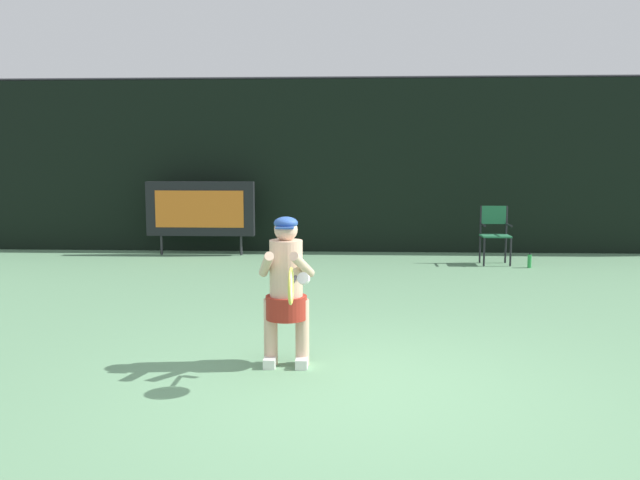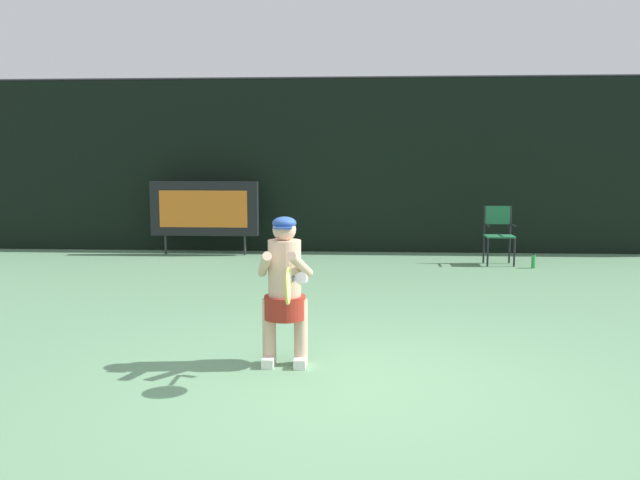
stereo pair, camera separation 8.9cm
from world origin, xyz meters
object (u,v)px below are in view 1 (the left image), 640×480
at_px(umpire_chair, 495,231).
at_px(tennis_racket, 291,286).
at_px(scoreboard, 200,209).
at_px(water_bottle, 529,261).
at_px(tennis_player, 286,287).

distance_m(umpire_chair, tennis_racket, 7.66).
distance_m(scoreboard, umpire_chair, 5.83).
bearing_deg(tennis_racket, water_bottle, 56.95).
height_order(umpire_chair, water_bottle, umpire_chair).
relative_size(water_bottle, tennis_player, 0.19).
distance_m(water_bottle, tennis_player, 7.04).
relative_size(umpire_chair, tennis_racket, 1.79).
xyz_separation_m(tennis_player, tennis_racket, (0.11, -0.67, 0.14)).
bearing_deg(tennis_player, umpire_chair, 62.59).
bearing_deg(scoreboard, tennis_racket, -71.81).
distance_m(umpire_chair, tennis_player, 7.11).
xyz_separation_m(scoreboard, water_bottle, (6.30, -1.32, -0.82)).
bearing_deg(scoreboard, umpire_chair, -8.91).
relative_size(scoreboard, tennis_racket, 3.65).
height_order(scoreboard, umpire_chair, scoreboard).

